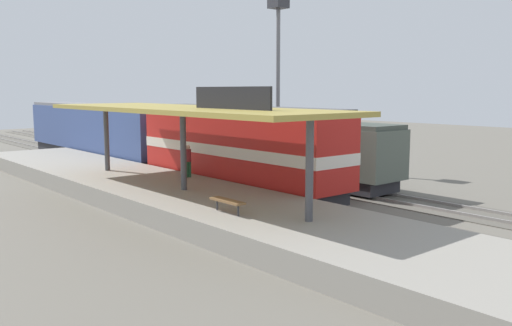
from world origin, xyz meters
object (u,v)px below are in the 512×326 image
object	(u,v)px
platform_bench	(227,201)
person_waiting	(188,159)
freight_car	(307,150)
passenger_carriage_single	(95,130)
light_mast	(278,47)
locomotive	(237,147)

from	to	relation	value
platform_bench	person_waiting	world-z (taller)	person_waiting
platform_bench	freight_car	size ratio (longest dim) A/B	0.14
passenger_carriage_single	light_mast	xyz separation A→B (m)	(7.80, -12.77, 6.08)
locomotive	passenger_carriage_single	bearing A→B (deg)	90.00
person_waiting	platform_bench	bearing A→B (deg)	-113.80
freight_car	person_waiting	xyz separation A→B (m)	(-7.05, 1.83, -0.12)
platform_bench	locomotive	bearing A→B (deg)	49.33
locomotive	passenger_carriage_single	xyz separation A→B (m)	(0.00, 18.00, -0.10)
platform_bench	passenger_carriage_single	xyz separation A→B (m)	(6.00, 24.98, 0.97)
platform_bench	freight_car	bearing A→B (deg)	30.37
locomotive	platform_bench	bearing A→B (deg)	-130.67
passenger_carriage_single	person_waiting	size ratio (longest dim) A/B	11.70
light_mast	person_waiting	size ratio (longest dim) A/B	6.84
passenger_carriage_single	light_mast	world-z (taller)	light_mast
passenger_carriage_single	person_waiting	distance (m)	17.12
locomotive	freight_car	bearing A→B (deg)	-9.53
passenger_carriage_single	freight_car	xyz separation A→B (m)	(4.60, -18.77, -0.34)
locomotive	person_waiting	bearing A→B (deg)	156.63
freight_car	light_mast	distance (m)	9.36
passenger_carriage_single	freight_car	distance (m)	19.33
locomotive	freight_car	distance (m)	4.68
platform_bench	passenger_carriage_single	bearing A→B (deg)	76.50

